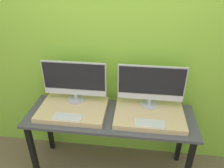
{
  "coord_description": "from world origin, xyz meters",
  "views": [
    {
      "loc": [
        0.24,
        -1.51,
        2.17
      ],
      "look_at": [
        0.0,
        0.45,
        1.07
      ],
      "focal_mm": 35.0,
      "sensor_mm": 36.0,
      "label": 1
    }
  ],
  "objects": [
    {
      "name": "wooden_riser_right",
      "position": [
        0.4,
        0.31,
        0.81
      ],
      "size": [
        0.7,
        0.49,
        0.06
      ],
      "color": "#D6B77F",
      "rests_on": "workbench"
    },
    {
      "name": "keyboard_left",
      "position": [
        -0.4,
        0.13,
        0.85
      ],
      "size": [
        0.28,
        0.11,
        0.01
      ],
      "color": "silver",
      "rests_on": "wooden_riser_left"
    },
    {
      "name": "wooden_riser_left",
      "position": [
        -0.4,
        0.31,
        0.81
      ],
      "size": [
        0.7,
        0.49,
        0.06
      ],
      "color": "#D6B77F",
      "rests_on": "workbench"
    },
    {
      "name": "monitor_left",
      "position": [
        -0.4,
        0.45,
        1.09
      ],
      "size": [
        0.68,
        0.19,
        0.45
      ],
      "color": "#B2B2B7",
      "rests_on": "wooden_riser_left"
    },
    {
      "name": "monitor_right",
      "position": [
        0.4,
        0.45,
        1.09
      ],
      "size": [
        0.68,
        0.19,
        0.45
      ],
      "color": "#B2B2B7",
      "rests_on": "wooden_riser_right"
    },
    {
      "name": "workbench",
      "position": [
        0.0,
        0.29,
        0.69
      ],
      "size": [
        1.74,
        0.58,
        0.79
      ],
      "color": "#47474C",
      "rests_on": "ground_plane"
    },
    {
      "name": "wall_back",
      "position": [
        0.0,
        0.65,
        1.3
      ],
      "size": [
        8.0,
        0.04,
        2.6
      ],
      "color": "#8CC638",
      "rests_on": "ground_plane"
    },
    {
      "name": "keyboard_right",
      "position": [
        0.4,
        0.13,
        0.85
      ],
      "size": [
        0.28,
        0.11,
        0.01
      ],
      "color": "silver",
      "rests_on": "wooden_riser_right"
    }
  ]
}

